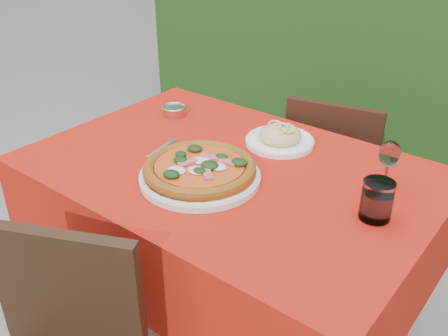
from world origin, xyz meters
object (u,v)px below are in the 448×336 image
Objects in this scene: chair_far at (332,176)px; steel_ramekin at (174,111)px; pasta_plate at (280,138)px; water_glass at (376,202)px; fork at (159,150)px; pizza_plate at (200,171)px; wine_glass at (389,156)px.

chair_far reaches higher than steel_ramekin.
water_glass is at bearing -27.00° from pasta_plate.
steel_ramekin is at bearing 168.15° from water_glass.
water_glass is (0.40, -0.60, 0.33)m from chair_far.
steel_ramekin is (-0.17, 0.26, 0.01)m from fork.
water_glass is 0.92m from steel_ramekin.
fork is (-0.73, -0.07, -0.05)m from water_glass.
pizza_plate is 0.25m from fork.
pizza_plate is 2.38× the size of wine_glass.
wine_glass reaches higher than water_glass.
wine_glass is (0.45, 0.29, 0.08)m from pizza_plate.
pasta_plate is (0.05, 0.36, -0.01)m from pizza_plate.
wine_glass reaches higher than pasta_plate.
water_glass is 0.62× the size of fork.
pizza_plate is (-0.09, -0.73, 0.31)m from chair_far.
chair_far is at bearing 129.42° from wine_glass.
pasta_plate is (-0.04, -0.38, 0.30)m from chair_far.
pizza_plate is 0.54m from wine_glass.
pizza_plate is at bearing -38.34° from steel_ramekin.
wine_glass is at bearing -8.87° from pasta_plate.
pasta_plate is at bearing 71.98° from chair_far.
wine_glass reaches higher than steel_ramekin.
pizza_plate reaches higher than steel_ramekin.
fork is at bearing -161.39° from wine_glass.
pizza_plate is at bearing 70.55° from chair_far.
fork is 0.31m from steel_ramekin.
wine_glass is at bearing 8.70° from fork.
wine_glass reaches higher than fork.
wine_glass is 0.86× the size of fork.
chair_far reaches higher than pizza_plate.
chair_far is at bearing 39.59° from steel_ramekin.
pizza_plate is at bearing -98.53° from pasta_plate.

